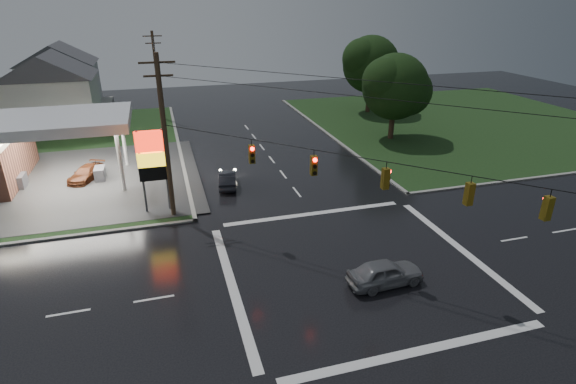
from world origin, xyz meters
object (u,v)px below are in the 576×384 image
object	(u,v)px
utility_pole_nw	(165,136)
car_crossing	(385,273)
house_near	(52,91)
utility_pole_n	(157,75)
car_north	(227,179)
house_far	(61,75)
car_pump	(86,173)
tree_ne_far	(372,64)
tree_ne_near	(396,87)
pylon_sign	(152,158)

from	to	relation	value
utility_pole_nw	car_crossing	bearing A→B (deg)	-48.29
utility_pole_nw	house_near	size ratio (longest dim) A/B	1.00
house_near	car_crossing	xyz separation A→B (m)	(21.78, -38.08, -3.71)
utility_pole_n	car_north	size ratio (longest dim) A/B	2.76
house_far	car_pump	bearing A→B (deg)	-78.85
house_near	tree_ne_far	size ratio (longest dim) A/B	1.13
utility_pole_nw	car_crossing	distance (m)	16.31
car_crossing	utility_pole_nw	bearing A→B (deg)	38.70
house_near	car_pump	size ratio (longest dim) A/B	2.76
car_pump	house_near	bearing A→B (deg)	129.91
utility_pole_n	house_near	bearing A→B (deg)	-170.09
house_near	utility_pole_nw	bearing A→B (deg)	-66.63
utility_pole_n	tree_ne_near	size ratio (longest dim) A/B	1.17
tree_ne_far	car_crossing	bearing A→B (deg)	-114.35
car_pump	utility_pole_n	bearing A→B (deg)	95.94
pylon_sign	house_near	size ratio (longest dim) A/B	0.54
utility_pole_nw	house_near	bearing A→B (deg)	113.37
tree_ne_near	car_north	distance (m)	21.44
tree_ne_near	house_near	bearing A→B (deg)	158.24
utility_pole_n	car_crossing	bearing A→B (deg)	-75.56
pylon_sign	car_pump	distance (m)	10.26
car_north	car_crossing	world-z (taller)	car_crossing
car_north	car_crossing	distance (m)	16.84
utility_pole_n	car_north	xyz separation A→B (m)	(4.49, -24.28, -4.84)
utility_pole_nw	utility_pole_n	distance (m)	28.50
house_near	car_north	size ratio (longest dim) A/B	2.91
house_near	car_north	world-z (taller)	house_near
car_pump	car_crossing	bearing A→B (deg)	-25.82
house_near	car_pump	world-z (taller)	house_near
utility_pole_n	tree_ne_near	world-z (taller)	utility_pole_n
car_north	tree_ne_near	bearing A→B (deg)	-147.25
car_north	house_far	bearing A→B (deg)	-54.32
house_far	utility_pole_n	bearing A→B (deg)	-38.77
pylon_sign	house_far	distance (m)	39.21
utility_pole_nw	utility_pole_n	xyz separation A→B (m)	(0.00, 28.50, -0.25)
utility_pole_nw	house_far	world-z (taller)	utility_pole_nw
house_far	utility_pole_nw	bearing A→B (deg)	-72.08
pylon_sign	car_north	distance (m)	7.21
pylon_sign	car_north	bearing A→B (deg)	30.38
pylon_sign	tree_ne_near	world-z (taller)	tree_ne_near
utility_pole_n	tree_ne_near	xyz separation A→B (m)	(23.64, -16.01, 0.09)
utility_pole_n	car_crossing	world-z (taller)	utility_pole_n
pylon_sign	tree_ne_far	distance (m)	36.35
car_north	car_pump	distance (m)	12.04
pylon_sign	car_crossing	distance (m)	17.25
tree_ne_near	house_far	bearing A→B (deg)	144.23
tree_ne_near	car_north	bearing A→B (deg)	-156.63
car_crossing	house_far	bearing A→B (deg)	21.44
tree_ne_near	car_pump	size ratio (longest dim) A/B	2.24
car_north	car_crossing	bearing A→B (deg)	119.66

